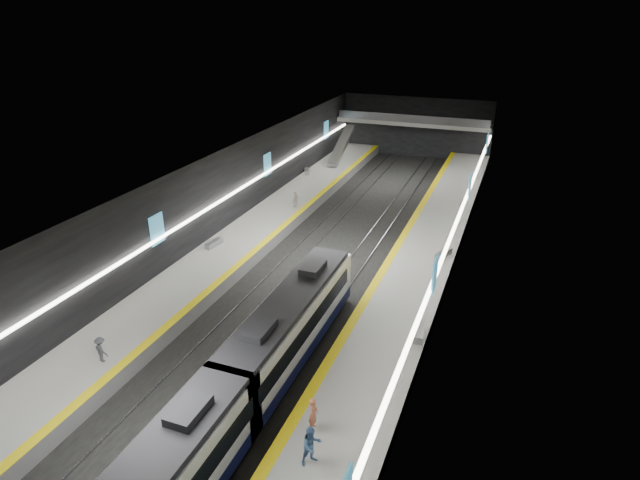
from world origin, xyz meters
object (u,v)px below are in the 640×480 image
at_px(train, 230,399).
at_px(bench_left_far, 307,171).
at_px(bench_right_near, 419,332).
at_px(bench_right_far, 444,254).
at_px(escalator, 341,146).
at_px(passenger_right_a, 313,414).
at_px(passenger_left_a, 296,199).
at_px(passenger_right_b, 312,446).
at_px(passenger_left_b, 101,350).
at_px(bench_left_near, 214,243).

xyz_separation_m(train, bench_left_far, (-12.00, 38.90, -0.96)).
height_order(bench_right_near, bench_right_far, bench_right_near).
bearing_deg(bench_right_near, escalator, 107.90).
distance_m(passenger_right_a, passenger_left_a, 29.94).
distance_m(bench_right_near, passenger_right_b, 11.62).
distance_m(bench_right_far, passenger_left_a, 16.50).
height_order(escalator, bench_right_near, escalator).
relative_size(bench_left_far, passenger_left_b, 1.24).
height_order(train, escalator, escalator).
distance_m(bench_left_far, passenger_right_b, 43.30).
bearing_deg(passenger_right_b, bench_right_near, 29.10).
distance_m(bench_left_far, passenger_left_a, 11.45).
height_order(bench_left_near, passenger_left_a, passenger_left_a).
xyz_separation_m(bench_left_far, bench_right_near, (19.00, -28.66, 0.02)).
bearing_deg(bench_left_far, passenger_right_a, -90.53).
bearing_deg(passenger_right_a, train, 90.93).
height_order(bench_left_far, passenger_left_b, passenger_left_b).
height_order(passenger_right_a, passenger_left_b, passenger_right_a).
height_order(escalator, passenger_left_b, escalator).
height_order(escalator, passenger_right_a, escalator).
bearing_deg(passenger_left_b, passenger_left_a, -74.83).
xyz_separation_m(bench_left_far, passenger_left_b, (2.99, -37.47, 0.54)).
bearing_deg(bench_right_far, bench_right_near, -67.19).
distance_m(train, escalator, 46.70).
relative_size(train, passenger_left_b, 18.76).
bearing_deg(passenger_right_b, escalator, 58.51).
relative_size(train, bench_left_far, 15.13).
height_order(train, bench_right_far, train).
bearing_deg(bench_left_far, bench_left_near, -111.55).
bearing_deg(passenger_left_b, bench_right_near, -135.31).
xyz_separation_m(bench_left_near, bench_left_far, (-0.63, 21.79, 0.01)).
xyz_separation_m(bench_left_far, passenger_left_a, (3.31, -10.94, 0.56)).
bearing_deg(train, passenger_right_a, 11.58).
distance_m(passenger_right_b, passenger_left_a, 31.94).
xyz_separation_m(train, passenger_right_b, (4.57, -1.10, -0.24)).
bearing_deg(passenger_left_a, passenger_right_a, 23.17).
height_order(bench_left_far, bench_right_near, bench_right_near).
bearing_deg(bench_left_near, bench_right_near, -14.21).
xyz_separation_m(escalator, bench_left_far, (-2.00, -6.71, -1.67)).
distance_m(bench_right_far, passenger_left_b, 25.79).
distance_m(escalator, bench_right_near, 39.28).
distance_m(escalator, passenger_right_a, 46.93).
height_order(train, passenger_right_a, train).
height_order(escalator, passenger_right_b, escalator).
relative_size(train, passenger_left_a, 18.15).
bearing_deg(bench_left_near, bench_left_far, 97.93).
height_order(bench_left_near, bench_left_far, bench_left_far).
distance_m(passenger_right_a, passenger_left_b, 12.93).
relative_size(bench_left_near, bench_right_near, 0.89).
height_order(bench_right_far, passenger_right_b, passenger_right_b).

